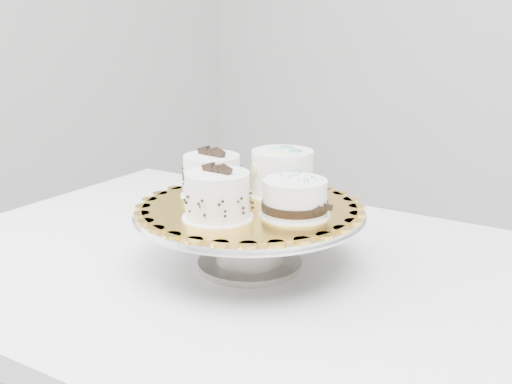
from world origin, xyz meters
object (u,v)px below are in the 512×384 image
Objects in this scene: cake_swirl at (217,196)px; cake_dots at (282,172)px; cake_stand at (250,227)px; table at (263,303)px; cake_board at (250,207)px; cake_ribbon at (295,199)px; cake_banded at (212,177)px.

cake_swirl is 0.85× the size of cake_dots.
cake_stand is at bearing 88.03° from cake_swirl.
cake_board is (-0.02, -0.01, 0.18)m from table.
cake_ribbon is (0.09, 0.09, -0.01)m from cake_swirl.
cake_dots is at bearing 150.31° from cake_ribbon.
cake_dots is (-0.00, 0.18, 0.01)m from cake_swirl.
table is 0.24m from cake_dots.
cake_board is 0.10m from cake_dots.
cake_board is at bearing -151.42° from table.
cake_swirl is 1.02× the size of cake_banded.
cake_board reaches higher than table.
cake_board reaches higher than cake_stand.
cake_board is 2.90× the size of cake_ribbon.
cake_ribbon reaches higher than cake_stand.
cake_swirl is at bearing -88.70° from cake_stand.
table is at bearing 76.44° from cake_swirl.
cake_board is 3.24× the size of cake_banded.
cake_dots is (-0.02, 0.08, 0.22)m from table.
cake_dots is at bearing 96.65° from table.
cake_board is at bearing -90.00° from cake_stand.
cake_ribbon is at bearing 3.14° from cake_board.
cake_swirl is (0.00, -0.08, 0.08)m from cake_stand.
cake_ribbon is (0.09, 0.01, 0.07)m from cake_stand.
cake_swirl is at bearing -74.54° from cake_dots.
cake_banded is 0.90× the size of cake_ribbon.
table is 0.18m from cake_board.
cake_dots is at bearing 89.05° from cake_board.
cake_stand reaches higher than table.
cake_stand is 2.93× the size of cake_dots.
table is 11.06× the size of cake_ribbon.
cake_banded is at bearing 133.16° from cake_swirl.
cake_dots is (0.00, 0.09, 0.04)m from cake_board.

